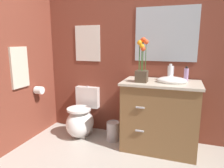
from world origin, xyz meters
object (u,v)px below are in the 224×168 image
object	(u,v)px
toilet	(81,119)
soap_bottle	(186,75)
lotion_bottle	(170,73)
toilet_paper_roll	(39,90)
flower_vase	(142,66)
vanity_cabinet	(160,115)
trash_bin	(113,131)
hanging_towel	(20,67)
wall_poster	(88,44)
wall_mirror	(166,34)

from	to	relation	value
toilet	soap_bottle	distance (m)	1.58
lotion_bottle	toilet_paper_roll	bearing A→B (deg)	-170.94
flower_vase	toilet_paper_roll	distance (m)	1.50
toilet	lotion_bottle	bearing A→B (deg)	4.02
vanity_cabinet	soap_bottle	xyz separation A→B (m)	(0.28, 0.13, 0.51)
trash_bin	hanging_towel	xyz separation A→B (m)	(-1.11, -0.45, 0.90)
wall_poster	toilet_paper_roll	world-z (taller)	wall_poster
vanity_cabinet	lotion_bottle	size ratio (longest dim) A/B	5.01
toilet_paper_roll	vanity_cabinet	bearing A→B (deg)	5.78
soap_bottle	toilet	bearing A→B (deg)	-175.78
vanity_cabinet	wall_poster	world-z (taller)	wall_poster
flower_vase	wall_mirror	world-z (taller)	wall_mirror
vanity_cabinet	hanging_towel	world-z (taller)	hanging_towel
toilet	vanity_cabinet	world-z (taller)	vanity_cabinet
wall_poster	wall_mirror	world-z (taller)	wall_mirror
lotion_bottle	wall_mirror	xyz separation A→B (m)	(-0.09, 0.18, 0.48)
lotion_bottle	wall_poster	bearing A→B (deg)	171.45
flower_vase	trash_bin	world-z (taller)	flower_vase
hanging_towel	lotion_bottle	bearing A→B (deg)	16.94
flower_vase	soap_bottle	world-z (taller)	flower_vase
toilet	toilet_paper_roll	size ratio (longest dim) A/B	6.27
hanging_towel	trash_bin	bearing A→B (deg)	22.20
flower_vase	wall_poster	size ratio (longest dim) A/B	1.02
soap_bottle	trash_bin	bearing A→B (deg)	-172.35
vanity_cabinet	lotion_bottle	world-z (taller)	lotion_bottle
vanity_cabinet	trash_bin	world-z (taller)	vanity_cabinet
flower_vase	toilet_paper_roll	size ratio (longest dim) A/B	4.83
lotion_bottle	flower_vase	bearing A→B (deg)	-146.49
vanity_cabinet	wall_mirror	size ratio (longest dim) A/B	1.32
trash_bin	hanging_towel	distance (m)	1.49
vanity_cabinet	wall_mirror	distance (m)	1.04
wall_poster	trash_bin	bearing A→B (deg)	-29.94
vanity_cabinet	lotion_bottle	xyz separation A→B (m)	(0.09, 0.11, 0.52)
toilet	lotion_bottle	world-z (taller)	lotion_bottle
vanity_cabinet	hanging_towel	bearing A→B (deg)	-165.66
wall_poster	wall_mirror	bearing A→B (deg)	0.00
hanging_towel	wall_poster	bearing A→B (deg)	50.41
trash_bin	flower_vase	bearing A→B (deg)	-15.04
lotion_bottle	wall_poster	xyz separation A→B (m)	(-1.21, 0.18, 0.36)
toilet	hanging_towel	xyz separation A→B (m)	(-0.61, -0.47, 0.79)
soap_bottle	wall_poster	bearing A→B (deg)	173.32
toilet	trash_bin	bearing A→B (deg)	-2.11
toilet	wall_poster	distance (m)	1.12
wall_mirror	vanity_cabinet	bearing A→B (deg)	-89.48
trash_bin	hanging_towel	size ratio (longest dim) A/B	0.52
trash_bin	hanging_towel	world-z (taller)	hanging_towel
toilet_paper_roll	wall_mirror	bearing A→B (deg)	15.47
soap_bottle	wall_mirror	xyz separation A→B (m)	(-0.28, 0.16, 0.49)
soap_bottle	flower_vase	bearing A→B (deg)	-155.76
trash_bin	wall_poster	bearing A→B (deg)	150.06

